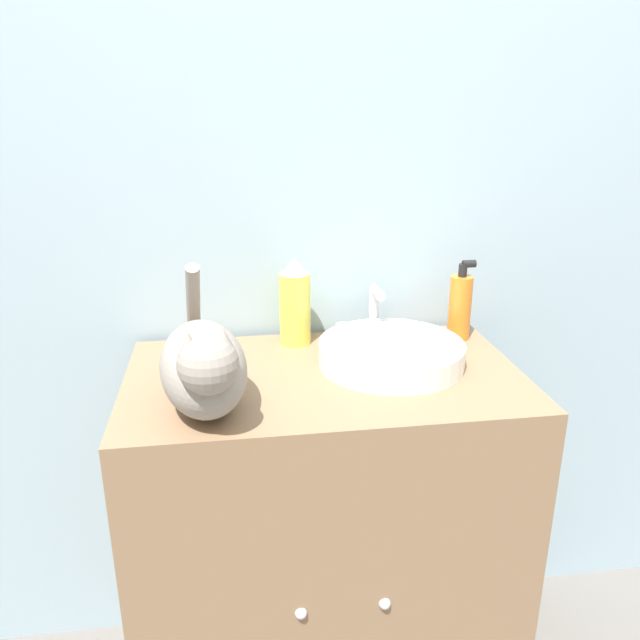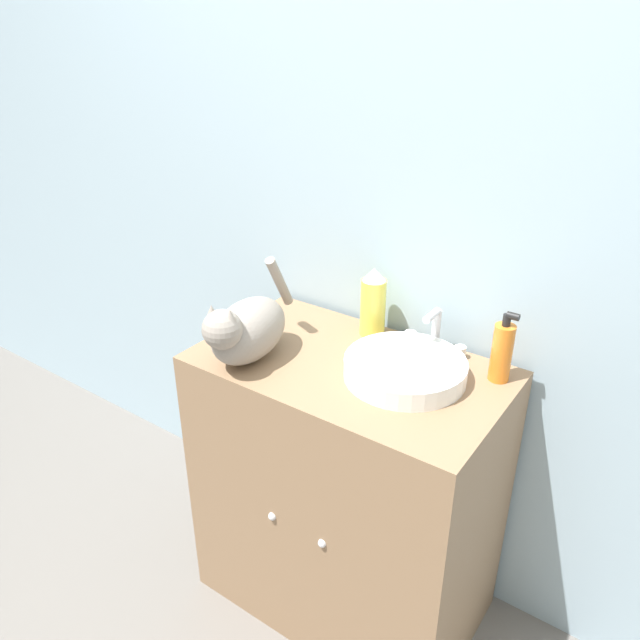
{
  "view_description": "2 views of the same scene",
  "coord_description": "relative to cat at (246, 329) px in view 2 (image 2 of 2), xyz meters",
  "views": [
    {
      "loc": [
        -0.18,
        -0.93,
        1.41
      ],
      "look_at": [
        -0.01,
        0.23,
        0.99
      ],
      "focal_mm": 35.0,
      "sensor_mm": 36.0,
      "label": 1
    },
    {
      "loc": [
        0.75,
        -0.96,
        1.72
      ],
      "look_at": [
        -0.07,
        0.2,
        1.0
      ],
      "focal_mm": 35.0,
      "sensor_mm": 36.0,
      "label": 2
    }
  ],
  "objects": [
    {
      "name": "spray_bottle",
      "position": [
        0.2,
        0.32,
        0.01
      ],
      "size": [
        0.07,
        0.07,
        0.2
      ],
      "color": "#EADB4C",
      "rests_on": "vanity_cabinet"
    },
    {
      "name": "cat",
      "position": [
        0.0,
        0.0,
        0.0
      ],
      "size": [
        0.19,
        0.39,
        0.25
      ],
      "rotation": [
        0.0,
        0.0,
        -1.45
      ],
      "color": "gray",
      "rests_on": "vanity_cabinet"
    },
    {
      "name": "soap_bottle",
      "position": [
        0.59,
        0.29,
        -0.01
      ],
      "size": [
        0.06,
        0.05,
        0.19
      ],
      "color": "orange",
      "rests_on": "vanity_cabinet"
    },
    {
      "name": "vanity_cabinet",
      "position": [
        0.24,
        0.13,
        -0.52
      ],
      "size": [
        0.83,
        0.5,
        0.86
      ],
      "color": "#8C6B4C",
      "rests_on": "ground_plane"
    },
    {
      "name": "faucet",
      "position": [
        0.39,
        0.33,
        -0.04
      ],
      "size": [
        0.18,
        0.08,
        0.13
      ],
      "color": "silver",
      "rests_on": "vanity_cabinet"
    },
    {
      "name": "wall_back",
      "position": [
        0.24,
        0.42,
        0.29
      ],
      "size": [
        6.0,
        0.05,
        2.5
      ],
      "color": "#9EB7C6",
      "rests_on": "ground_plane"
    },
    {
      "name": "sink_basin",
      "position": [
        0.39,
        0.16,
        -0.07
      ],
      "size": [
        0.31,
        0.31,
        0.05
      ],
      "color": "white",
      "rests_on": "vanity_cabinet"
    }
  ]
}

